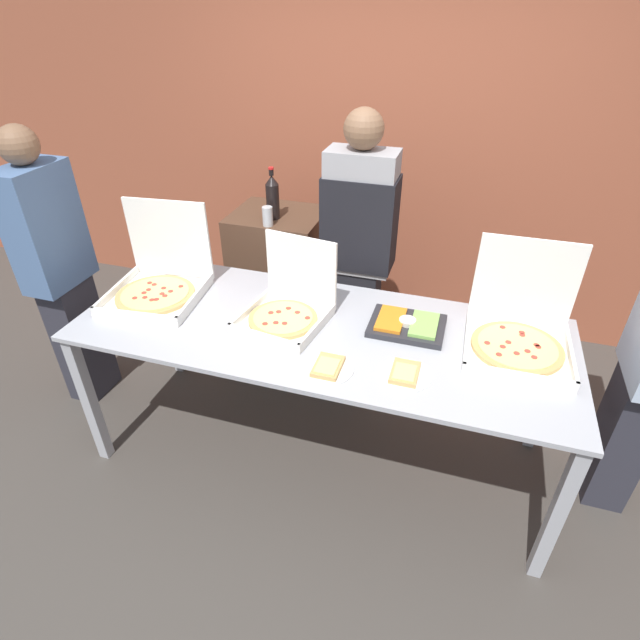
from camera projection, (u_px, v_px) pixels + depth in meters
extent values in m
plane|color=#423D38|center=(320.00, 448.00, 3.01)|extent=(16.00, 16.00, 0.00)
cube|color=#9E5138|center=(391.00, 141.00, 3.59)|extent=(10.00, 0.06, 2.80)
cube|color=#A8AAB2|center=(320.00, 330.00, 2.53)|extent=(2.49, 0.94, 0.02)
cube|color=#A8AAB2|center=(89.00, 401.00, 2.74)|extent=(0.06, 0.06, 0.85)
cube|color=#A8AAB2|center=(556.00, 515.00, 2.14)|extent=(0.06, 0.06, 0.85)
cube|color=#A8AAB2|center=(172.00, 320.00, 3.41)|extent=(0.06, 0.06, 0.85)
cube|color=#A8AAB2|center=(545.00, 390.00, 2.81)|extent=(0.06, 0.06, 0.85)
cube|color=white|center=(283.00, 322.00, 2.55)|extent=(0.46, 0.46, 0.02)
cube|color=white|center=(263.00, 337.00, 2.39)|extent=(0.40, 0.07, 0.04)
cube|color=white|center=(251.00, 308.00, 2.60)|extent=(0.07, 0.40, 0.04)
cube|color=white|center=(317.00, 326.00, 2.46)|extent=(0.07, 0.40, 0.04)
cube|color=white|center=(301.00, 270.00, 2.60)|extent=(0.40, 0.07, 0.38)
cylinder|color=tan|center=(283.00, 319.00, 2.54)|extent=(0.35, 0.35, 0.02)
cylinder|color=#F4D67F|center=(283.00, 317.00, 2.53)|extent=(0.30, 0.30, 0.00)
cylinder|color=#C13D2D|center=(308.00, 318.00, 2.52)|extent=(0.03, 0.03, 0.00)
cylinder|color=#C13D2D|center=(297.00, 312.00, 2.57)|extent=(0.03, 0.03, 0.00)
cylinder|color=#C13D2D|center=(288.00, 308.00, 2.60)|extent=(0.03, 0.03, 0.00)
cylinder|color=#C13D2D|center=(279.00, 312.00, 2.57)|extent=(0.03, 0.03, 0.00)
cylinder|color=#C13D2D|center=(271.00, 313.00, 2.56)|extent=(0.03, 0.03, 0.00)
cylinder|color=#C13D2D|center=(265.00, 324.00, 2.48)|extent=(0.03, 0.03, 0.00)
cylinder|color=#C13D2D|center=(276.00, 323.00, 2.49)|extent=(0.03, 0.03, 0.00)
cylinder|color=#C13D2D|center=(285.00, 323.00, 2.48)|extent=(0.03, 0.03, 0.00)
cube|color=white|center=(516.00, 351.00, 2.35)|extent=(0.48, 0.48, 0.02)
cube|color=white|center=(519.00, 376.00, 2.15)|extent=(0.48, 0.02, 0.04)
cube|color=white|center=(467.00, 337.00, 2.39)|extent=(0.02, 0.48, 0.04)
cube|color=white|center=(571.00, 354.00, 2.28)|extent=(0.02, 0.48, 0.04)
cube|color=white|center=(525.00, 282.00, 2.42)|extent=(0.48, 0.02, 0.45)
cylinder|color=tan|center=(517.00, 347.00, 2.34)|extent=(0.42, 0.42, 0.02)
cylinder|color=#F4D67F|center=(517.00, 345.00, 2.33)|extent=(0.36, 0.36, 0.00)
cylinder|color=#C13D2D|center=(538.00, 347.00, 2.32)|extent=(0.03, 0.03, 0.00)
cylinder|color=#C13D2D|center=(537.00, 345.00, 2.33)|extent=(0.03, 0.03, 0.00)
cylinder|color=#C13D2D|center=(522.00, 335.00, 2.40)|extent=(0.03, 0.03, 0.00)
cylinder|color=#C13D2D|center=(522.00, 332.00, 2.42)|extent=(0.03, 0.03, 0.00)
cylinder|color=#C13D2D|center=(503.00, 327.00, 2.45)|extent=(0.03, 0.03, 0.00)
cylinder|color=#C13D2D|center=(508.00, 342.00, 2.35)|extent=(0.03, 0.03, 0.00)
cylinder|color=#C13D2D|center=(487.00, 343.00, 2.35)|extent=(0.03, 0.03, 0.00)
cylinder|color=#C13D2D|center=(503.00, 347.00, 2.32)|extent=(0.03, 0.03, 0.00)
cylinder|color=#C13D2D|center=(499.00, 354.00, 2.27)|extent=(0.03, 0.03, 0.00)
cylinder|color=#C13D2D|center=(517.00, 353.00, 2.28)|extent=(0.03, 0.03, 0.00)
cylinder|color=#C13D2D|center=(534.00, 357.00, 2.25)|extent=(0.03, 0.03, 0.00)
cylinder|color=#C13D2D|center=(527.00, 351.00, 2.29)|extent=(0.03, 0.03, 0.00)
cube|color=white|center=(157.00, 297.00, 2.76)|extent=(0.53, 0.53, 0.02)
cube|color=white|center=(134.00, 315.00, 2.55)|extent=(0.48, 0.07, 0.04)
cube|color=white|center=(117.00, 288.00, 2.78)|extent=(0.07, 0.48, 0.04)
cube|color=white|center=(195.00, 297.00, 2.70)|extent=(0.07, 0.48, 0.04)
cube|color=white|center=(169.00, 239.00, 2.83)|extent=(0.48, 0.07, 0.46)
cylinder|color=tan|center=(156.00, 294.00, 2.75)|extent=(0.43, 0.43, 0.02)
cylinder|color=#F4D67F|center=(156.00, 293.00, 2.74)|extent=(0.37, 0.37, 0.00)
cylinder|color=#C13D2D|center=(162.00, 293.00, 2.73)|extent=(0.03, 0.03, 0.00)
cylinder|color=#C13D2D|center=(170.00, 291.00, 2.75)|extent=(0.03, 0.03, 0.00)
cylinder|color=#C13D2D|center=(181.00, 286.00, 2.79)|extent=(0.03, 0.03, 0.00)
cylinder|color=#C13D2D|center=(164.00, 288.00, 2.78)|extent=(0.03, 0.03, 0.00)
cylinder|color=#C13D2D|center=(154.00, 284.00, 2.81)|extent=(0.03, 0.03, 0.00)
cylinder|color=#C13D2D|center=(150.00, 283.00, 2.83)|extent=(0.03, 0.03, 0.00)
cylinder|color=#C13D2D|center=(149.00, 290.00, 2.76)|extent=(0.03, 0.03, 0.00)
cylinder|color=#C13D2D|center=(144.00, 293.00, 2.73)|extent=(0.03, 0.03, 0.00)
cylinder|color=#C13D2D|center=(135.00, 298.00, 2.69)|extent=(0.03, 0.03, 0.00)
cylinder|color=#C13D2D|center=(145.00, 297.00, 2.69)|extent=(0.03, 0.03, 0.00)
cylinder|color=#C13D2D|center=(152.00, 300.00, 2.67)|extent=(0.03, 0.03, 0.00)
cylinder|color=#C13D2D|center=(157.00, 299.00, 2.67)|extent=(0.03, 0.03, 0.00)
cylinder|color=#C13D2D|center=(165.00, 296.00, 2.71)|extent=(0.03, 0.03, 0.00)
cylinder|color=white|center=(328.00, 369.00, 2.25)|extent=(0.23, 0.23, 0.01)
cube|color=tan|center=(328.00, 366.00, 2.24)|extent=(0.12, 0.17, 0.02)
cube|color=#F4D67F|center=(327.00, 366.00, 2.22)|extent=(0.09, 0.12, 0.01)
cylinder|color=white|center=(405.00, 375.00, 2.21)|extent=(0.24, 0.24, 0.01)
cube|color=tan|center=(405.00, 372.00, 2.21)|extent=(0.12, 0.17, 0.02)
cube|color=#F4D67F|center=(405.00, 372.00, 2.19)|extent=(0.09, 0.12, 0.01)
cube|color=#28282D|center=(407.00, 326.00, 2.51)|extent=(0.37, 0.28, 0.03)
cube|color=orange|center=(391.00, 319.00, 2.52)|extent=(0.13, 0.23, 0.02)
cube|color=#8CC65B|center=(424.00, 325.00, 2.48)|extent=(0.13, 0.23, 0.02)
cylinder|color=white|center=(407.00, 321.00, 2.50)|extent=(0.08, 0.08, 0.02)
cube|color=#4C3323|center=(281.00, 282.00, 3.64)|extent=(0.61, 0.52, 1.06)
cylinder|color=black|center=(273.00, 202.00, 3.22)|extent=(0.09, 0.09, 0.23)
cone|color=black|center=(272.00, 180.00, 3.14)|extent=(0.09, 0.09, 0.06)
cylinder|color=black|center=(271.00, 172.00, 3.11)|extent=(0.03, 0.03, 0.04)
cylinder|color=red|center=(271.00, 168.00, 3.10)|extent=(0.03, 0.03, 0.01)
cylinder|color=silver|center=(268.00, 216.00, 3.14)|extent=(0.07, 0.07, 0.12)
cylinder|color=silver|center=(267.00, 207.00, 3.11)|extent=(0.06, 0.06, 0.00)
cube|color=black|center=(355.00, 326.00, 3.34)|extent=(0.28, 0.20, 0.87)
cube|color=#99999E|center=(360.00, 213.00, 2.90)|extent=(0.40, 0.22, 0.72)
cube|color=black|center=(360.00, 222.00, 2.93)|extent=(0.42, 0.24, 0.55)
sphere|color=brown|center=(364.00, 129.00, 2.64)|extent=(0.22, 0.22, 0.22)
cube|color=#2D2D38|center=(620.00, 438.00, 2.55)|extent=(0.20, 0.28, 0.79)
cube|color=#2D2D38|center=(81.00, 339.00, 3.23)|extent=(0.20, 0.28, 0.84)
cube|color=#4C6B99|center=(45.00, 228.00, 2.81)|extent=(0.22, 0.40, 0.70)
sphere|color=brown|center=(18.00, 145.00, 2.55)|extent=(0.21, 0.21, 0.21)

